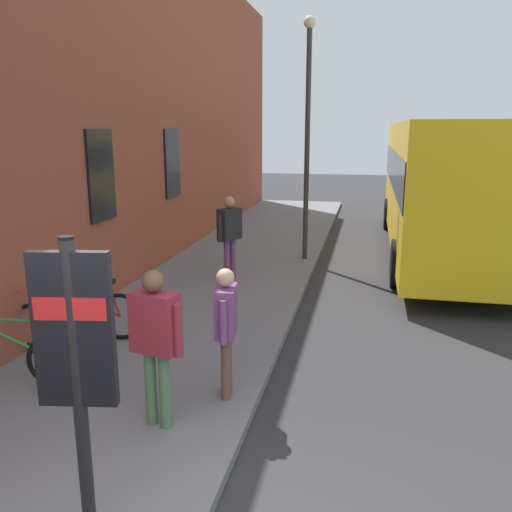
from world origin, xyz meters
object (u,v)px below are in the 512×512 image
Objects in this scene: transit_info_sign at (76,351)px; pedestrian_by_facade at (230,230)px; bicycle_leaning_wall at (13,359)px; bicycle_by_door at (59,334)px; bicycle_far_end at (87,313)px; pedestrian_crossing_street at (226,320)px; street_lamp at (308,121)px; pedestrian_near_bus at (155,333)px; city_bus at (443,180)px.

transit_info_sign is 1.37× the size of pedestrian_by_facade.
bicycle_by_door is (0.84, -0.10, 0.00)m from bicycle_leaning_wall.
transit_info_sign is at bearing -134.31° from bicycle_leaning_wall.
bicycle_far_end is 2.88m from pedestrian_crossing_street.
street_lamp is (5.73, -2.59, 2.86)m from bicycle_far_end.
pedestrian_by_facade is 5.64m from pedestrian_near_bus.
bicycle_leaning_wall is 3.28m from transit_info_sign.
street_lamp is at bearing -21.14° from bicycle_by_door.
pedestrian_near_bus is at bearing 157.82° from city_bus.
city_bus reaches higher than pedestrian_crossing_street.
bicycle_far_end is at bearing 43.80° from pedestrian_near_bus.
bicycle_leaning_wall is at bearing 173.49° from bicycle_by_door.
bicycle_far_end is 1.03× the size of pedestrian_near_bus.
street_lamp is (-1.79, 3.30, 1.45)m from city_bus.
transit_info_sign reaches higher than bicycle_by_door.
pedestrian_near_bus is at bearing -101.26° from bicycle_leaning_wall.
pedestrian_by_facade is at bearing 130.94° from city_bus.
bicycle_leaning_wall is 11.02m from city_bus.
city_bus is 6.75× the size of pedestrian_crossing_street.
pedestrian_near_bus is (-0.40, -2.02, 0.66)m from bicycle_leaning_wall.
city_bus is at bearing -22.18° from pedestrian_near_bus.
bicycle_far_end is 6.91m from street_lamp.
bicycle_leaning_wall is 0.98× the size of pedestrian_by_facade.
transit_info_sign is 0.44× the size of street_lamp.
bicycle_by_door is 0.16× the size of city_bus.
city_bus reaches higher than bicycle_by_door.
bicycle_by_door is at bearing 35.05° from transit_info_sign.
bicycle_far_end is 0.17× the size of city_bus.
bicycle_leaning_wall is at bearing 98.22° from pedestrian_crossing_street.
bicycle_leaning_wall is 2.65m from pedestrian_crossing_street.
pedestrian_crossing_street is at bearing -165.67° from pedestrian_by_facade.
street_lamp is at bearing -19.57° from bicycle_leaning_wall.
pedestrian_by_facade is (-3.99, 4.60, -0.73)m from city_bus.
bicycle_by_door and bicycle_far_end have the same top height.
city_bus is at bearing -38.04° from bicycle_far_end.
pedestrian_by_facade is (4.35, -1.23, 0.68)m from bicycle_by_door.
street_lamp reaches higher than bicycle_far_end.
transit_info_sign is 9.68m from street_lamp.
pedestrian_by_facade is at bearing 6.65° from transit_info_sign.
transit_info_sign is at bearing 161.67° from city_bus.
bicycle_by_door is 0.71× the size of transit_info_sign.
bicycle_far_end is at bearing 160.01° from pedestrian_by_facade.
bicycle_by_door is at bearing 57.10° from pedestrian_near_bus.
bicycle_leaning_wall and bicycle_by_door have the same top height.
transit_info_sign is 11.92m from city_bus.
pedestrian_crossing_street is 0.91× the size of pedestrian_near_bus.
city_bus is at bearing -20.92° from pedestrian_crossing_street.
pedestrian_crossing_street is (0.37, -2.56, 0.56)m from bicycle_leaning_wall.
pedestrian_by_facade is at bearing 14.33° from pedestrian_crossing_street.
pedestrian_near_bus is at bearing 5.30° from transit_info_sign.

